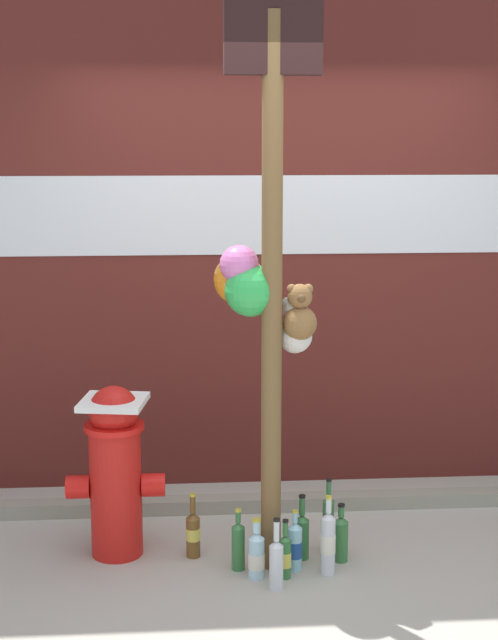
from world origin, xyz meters
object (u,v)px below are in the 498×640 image
object	(u,v)px
bottle_6	(238,545)
bottle_8	(328,524)
bottle_7	(302,534)
bottle_9	(328,542)
bottle_1	(276,562)
bottle_2	(295,546)
bottle_0	(256,555)
bottle_4	(193,533)
memorial_post	(264,260)
bottle_3	(285,556)
bottle_5	(341,537)
fire_hydrant	(115,468)

from	to	relation	value
bottle_6	bottle_8	bearing A→B (deg)	19.88
bottle_7	bottle_9	xyz separation A→B (m)	(0.10, -0.18, 0.04)
bottle_1	bottle_2	bearing A→B (deg)	59.96
bottle_2	bottle_9	bearing A→B (deg)	-19.87
bottle_0	bottle_6	world-z (taller)	bottle_6
bottle_1	bottle_8	distance (m)	0.49
bottle_4	bottle_1	bearing A→B (deg)	-44.07
bottle_4	memorial_post	bearing A→B (deg)	-14.05
memorial_post	bottle_7	distance (m)	1.41
bottle_3	bottle_7	distance (m)	0.23
bottle_3	bottle_7	size ratio (longest dim) A/B	0.88
bottle_0	bottle_3	distance (m)	0.14
bottle_7	bottle_1	bearing A→B (deg)	-117.00
bottle_1	bottle_2	xyz separation A→B (m)	(0.11, 0.19, -0.01)
bottle_8	bottle_1	bearing A→B (deg)	-128.42
bottle_3	bottle_6	distance (m)	0.24
bottle_6	bottle_8	xyz separation A→B (m)	(0.47, 0.17, 0.02)
bottle_6	bottle_7	xyz separation A→B (m)	(0.33, 0.10, -0.00)
bottle_4	bottle_8	distance (m)	0.69
bottle_3	bottle_7	xyz separation A→B (m)	(0.11, 0.21, 0.01)
bottle_1	bottle_7	xyz separation A→B (m)	(0.16, 0.31, -0.01)
bottle_5	bottle_3	bearing A→B (deg)	-151.25
bottle_4	bottle_7	size ratio (longest dim) A/B	1.00
fire_hydrant	bottle_2	size ratio (longest dim) A/B	2.86
bottle_0	bottle_8	world-z (taller)	bottle_8
fire_hydrant	bottle_5	bearing A→B (deg)	-8.41
bottle_1	bottle_7	bearing A→B (deg)	63.00
bottle_4	bottle_7	world-z (taller)	bottle_7
bottle_1	bottle_3	bearing A→B (deg)	63.52
memorial_post	bottle_9	size ratio (longest dim) A/B	6.80
bottle_9	bottle_5	bearing A→B (deg)	57.85
bottle_2	bottle_3	bearing A→B (deg)	-124.37
bottle_5	bottle_6	bearing A→B (deg)	-173.69
bottle_0	bottle_8	size ratio (longest dim) A/B	0.77
bottle_7	bottle_8	bearing A→B (deg)	25.85
fire_hydrant	bottle_7	xyz separation A→B (m)	(0.93, -0.12, -0.33)
fire_hydrant	bottle_4	distance (m)	0.51
bottle_4	bottle_8	size ratio (longest dim) A/B	0.85
bottle_5	bottle_8	world-z (taller)	bottle_8
bottle_8	bottle_3	bearing A→B (deg)	-132.27
bottle_5	bottle_1	bearing A→B (deg)	-142.30
bottle_1	bottle_5	distance (m)	0.44
bottle_1	bottle_9	size ratio (longest dim) A/B	0.88
fire_hydrant	bottle_0	bearing A→B (deg)	-24.88
memorial_post	bottle_3	size ratio (longest dim) A/B	9.18
bottle_1	bottle_4	xyz separation A→B (m)	(-0.38, 0.37, -0.01)
bottle_8	bottle_9	xyz separation A→B (m)	(-0.04, -0.25, 0.01)
memorial_post	bottle_8	bearing A→B (deg)	16.00
bottle_0	bottle_8	distance (m)	0.47
bottle_7	fire_hydrant	bearing A→B (deg)	172.48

